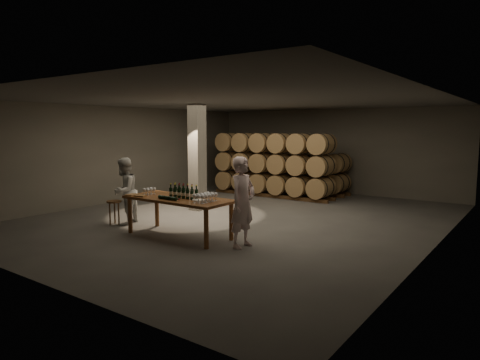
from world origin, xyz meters
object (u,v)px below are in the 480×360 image
Objects in this scene: bottle_cluster at (183,193)px; stool at (114,205)px; person_woman at (124,191)px; tasting_table at (179,202)px; person_man at (243,202)px; notebook_near at (141,196)px; plate at (198,200)px.

bottle_cluster is 2.36m from stool.
bottle_cluster is 2.13m from person_woman.
tasting_table is 1.71m from person_man.
notebook_near is at bearing 103.15° from person_man.
bottle_cluster is 2.69× the size of plate.
person_woman is (-2.13, 0.06, -0.15)m from bottle_cluster.
plate is 0.43× the size of stool.
notebook_near is 0.39× the size of stool.
plate is 2.83m from stool.
bottle_cluster reaches higher than notebook_near.
person_man reaches higher than person_woman.
stool is at bearing -64.86° from person_woman.
plate is at bearing 99.44° from person_man.
plate is at bearing -0.89° from notebook_near.
bottle_cluster reaches higher than plate.
plate is 1.50m from notebook_near.
person_man is (1.09, 0.15, 0.04)m from plate.
bottle_cluster is at bearing 9.32° from notebook_near.
bottle_cluster reaches higher than stool.
plate is 0.16× the size of person_woman.
stool is 3.93m from person_man.
person_woman is at bearing 178.52° from bottle_cluster.
notebook_near reaches higher than stool.
notebook_near is at bearing -11.89° from stool.
bottle_cluster reaches higher than tasting_table.
plate reaches higher than stool.
person_woman reaches higher than bottle_cluster.
plate is at bearing 1.65° from stool.
bottle_cluster is 1.60m from person_man.
stool is (-2.20, -0.09, -0.28)m from tasting_table.
stool is (-2.30, -0.15, -0.50)m from bottle_cluster.
tasting_table is at bearing 2.43° from stool.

